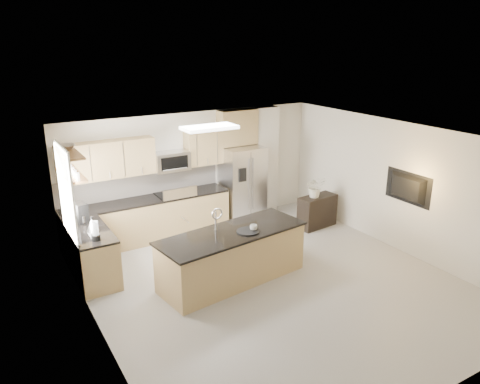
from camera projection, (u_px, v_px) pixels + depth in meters
floor at (274, 283)px, 8.25m from camera, size 6.50×6.50×0.00m
ceiling at (277, 139)px, 7.43m from camera, size 6.00×6.50×0.02m
wall_back at (193, 170)px, 10.50m from camera, size 6.00×0.02×2.60m
wall_front at (442, 306)px, 5.18m from camera, size 6.00×0.02×2.60m
wall_left at (95, 255)px, 6.39m from camera, size 0.02×6.50×2.60m
wall_right at (400, 187)px, 9.29m from camera, size 0.02×6.50×2.60m
back_counter at (148, 219)px, 9.91m from camera, size 3.55×0.66×1.44m
left_counter at (92, 254)px, 8.33m from camera, size 0.66×1.50×0.92m
range at (176, 214)px, 10.20m from camera, size 0.76×0.64×1.14m
upper_cabinets at (138, 156)px, 9.57m from camera, size 3.50×0.33×0.75m
microwave at (171, 161)px, 9.94m from camera, size 0.76×0.40×0.40m
refrigerator at (242, 184)px, 10.83m from camera, size 0.92×0.78×1.78m
partition_column at (264, 161)px, 11.25m from camera, size 0.60×0.30×2.60m
window at (66, 193)px, 7.81m from camera, size 0.04×1.15×1.65m
shelf_lower at (71, 174)px, 7.86m from camera, size 0.30×1.20×0.04m
shelf_upper at (68, 152)px, 7.74m from camera, size 0.30×1.20×0.04m
ceiling_fixture at (209, 128)px, 8.56m from camera, size 1.00×0.50×0.06m
island at (232, 256)px, 8.24m from camera, size 2.79×1.32×1.35m
credenza at (317, 211)px, 10.64m from camera, size 0.96×0.49×0.73m
cup at (254, 228)px, 8.13m from camera, size 0.14×0.14×0.11m
platter at (248, 231)px, 8.08m from camera, size 0.48×0.48×0.02m
blender at (95, 232)px, 7.73m from camera, size 0.15×0.15×0.34m
kettle at (92, 225)px, 8.11m from camera, size 0.21×0.21×0.27m
coffee_maker at (81, 214)px, 8.46m from camera, size 0.24×0.27×0.37m
bowl at (66, 146)px, 7.87m from camera, size 0.42×0.42×0.10m
flower_vase at (316, 182)px, 10.36m from camera, size 0.81×0.77×0.72m
television at (405, 188)px, 9.06m from camera, size 0.14×1.08×0.62m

